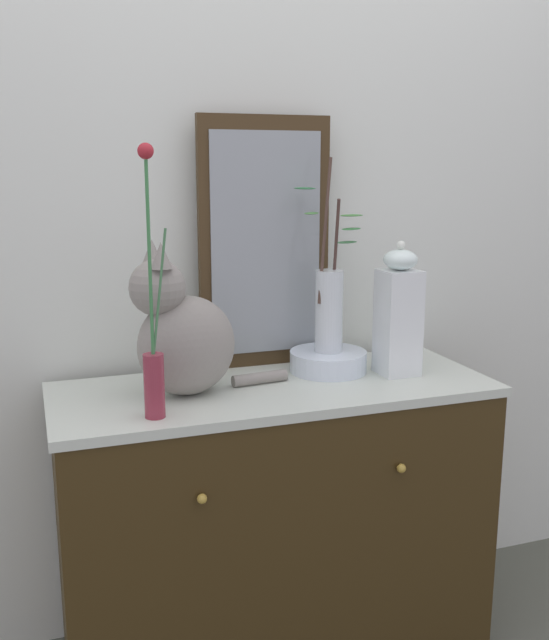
{
  "coord_description": "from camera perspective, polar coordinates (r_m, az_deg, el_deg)",
  "views": [
    {
      "loc": [
        -0.61,
        -1.75,
        1.39
      ],
      "look_at": [
        0.0,
        0.0,
        0.99
      ],
      "focal_mm": 40.16,
      "sensor_mm": 36.0,
      "label": 1
    }
  ],
  "objects": [
    {
      "name": "wall_back",
      "position": [
        2.14,
        -2.73,
        9.65
      ],
      "size": [
        4.4,
        0.08,
        2.6
      ],
      "primitive_type": "cube",
      "color": "silver",
      "rests_on": "ground_plane"
    },
    {
      "name": "sideboard",
      "position": [
        2.1,
        0.0,
        -15.88
      ],
      "size": [
        1.19,
        0.48,
        0.81
      ],
      "color": "#362811",
      "rests_on": "ground_plane"
    },
    {
      "name": "mirror_leaning",
      "position": [
        2.07,
        -0.77,
        6.1
      ],
      "size": [
        0.39,
        0.03,
        0.72
      ],
      "color": "#3B2B17",
      "rests_on": "sideboard"
    },
    {
      "name": "cat_sitting",
      "position": [
        1.83,
        -7.44,
        -1.05
      ],
      "size": [
        0.42,
        0.21,
        0.4
      ],
      "color": "gray",
      "rests_on": "sideboard"
    },
    {
      "name": "vase_slim_green",
      "position": [
        1.68,
        -9.64,
        -2.61
      ],
      "size": [
        0.07,
        0.05,
        0.63
      ],
      "color": "maroon",
      "rests_on": "sideboard"
    },
    {
      "name": "bowl_porcelain",
      "position": [
        2.06,
        4.3,
        -3.29
      ],
      "size": [
        0.22,
        0.22,
        0.06
      ],
      "primitive_type": "cylinder",
      "color": "white",
      "rests_on": "sideboard"
    },
    {
      "name": "vase_glass_clear",
      "position": [
        2.03,
        4.38,
        1.25
      ],
      "size": [
        0.19,
        0.15,
        0.54
      ],
      "color": "silver",
      "rests_on": "bowl_porcelain"
    },
    {
      "name": "jar_lidded_porcelain",
      "position": [
        2.03,
        9.84,
        0.47
      ],
      "size": [
        0.11,
        0.11,
        0.38
      ],
      "color": "white",
      "rests_on": "sideboard"
    }
  ]
}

